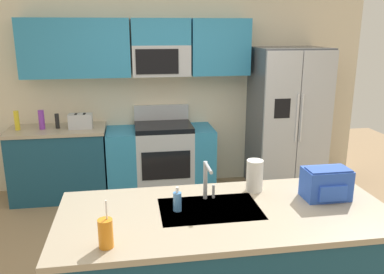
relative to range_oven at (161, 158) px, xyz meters
name	(u,v)px	position (x,y,z in m)	size (l,w,h in m)	color
ground_plane	(202,266)	(0.21, -1.80, -0.44)	(9.00, 9.00, 0.00)	#997A56
kitchen_wall_unit	(163,77)	(0.07, 0.28, 1.03)	(5.20, 0.43, 2.60)	beige
back_counter	(60,163)	(-1.27, 0.00, 0.01)	(1.17, 0.63, 0.90)	navy
range_oven	(161,158)	(0.00, 0.00, 0.00)	(1.36, 0.61, 1.10)	#B7BABF
refrigerator	(287,119)	(1.67, -0.07, 0.48)	(0.90, 0.76, 1.85)	#4C4F54
island_counter	(224,269)	(0.23, -2.55, 0.01)	(2.24, 0.99, 0.90)	navy
toaster	(81,121)	(-0.97, -0.05, 0.55)	(0.28, 0.16, 0.18)	#B7BABF
pepper_mill	(57,121)	(-1.26, 0.00, 0.55)	(0.05, 0.05, 0.18)	black
bottle_purple	(42,120)	(-1.43, -0.01, 0.57)	(0.07, 0.07, 0.23)	purple
bottle_yellow	(17,121)	(-1.72, -0.02, 0.57)	(0.06, 0.06, 0.23)	yellow
sink_faucet	(207,178)	(0.14, -2.35, 0.62)	(0.08, 0.21, 0.28)	#B7BABF
drink_cup_orange	(106,233)	(-0.54, -2.88, 0.54)	(0.08, 0.08, 0.29)	orange
soap_dispenser	(177,201)	(-0.09, -2.49, 0.53)	(0.06, 0.06, 0.17)	#4C8CD8
paper_towel_roll	(255,176)	(0.52, -2.24, 0.58)	(0.12, 0.12, 0.24)	white
backpack	(326,183)	(0.99, -2.46, 0.57)	(0.32, 0.22, 0.23)	blue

